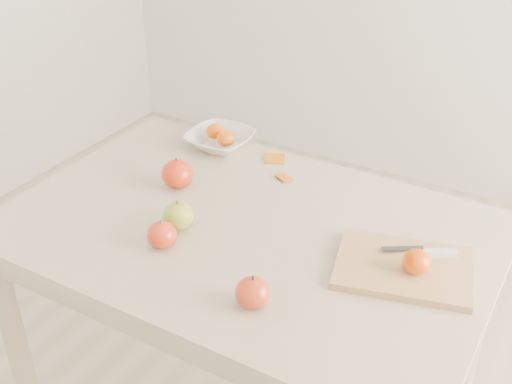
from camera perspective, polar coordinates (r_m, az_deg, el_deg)
The scene contains 13 objects.
table at distance 1.65m, azimuth -0.88°, elevation -5.80°, with size 1.20×0.80×0.75m.
cutting_board at distance 1.48m, azimuth 12.94°, elevation -6.60°, with size 0.30×0.22×0.02m, color tan.
board_tangerine at distance 1.44m, azimuth 14.11°, elevation -6.01°, with size 0.06×0.06×0.05m, color #E34708.
fruit_bowl at distance 1.96m, azimuth -3.21°, elevation 4.64°, with size 0.19×0.19×0.05m, color white.
bowl_tangerine_near at distance 1.97m, azimuth -3.68°, elevation 5.42°, with size 0.05×0.05×0.05m, color #DB4C07.
bowl_tangerine_far at distance 1.92m, azimuth -2.72°, elevation 4.79°, with size 0.05×0.05×0.05m, color #E45208.
orange_peel_a at distance 1.88m, azimuth 1.67°, elevation 2.85°, with size 0.06×0.04×0.00m, color #C4610D.
orange_peel_b at distance 1.79m, azimuth 2.54°, elevation 1.24°, with size 0.04×0.04×0.00m, color #DF570F.
paring_knife at distance 1.51m, azimuth 15.55°, elevation -5.18°, with size 0.16×0.09×0.01m.
apple_green at distance 1.58m, azimuth -6.93°, elevation -2.12°, with size 0.08×0.08×0.07m, color olive.
apple_red_c at distance 1.52m, azimuth -8.36°, elevation -3.78°, with size 0.07×0.07×0.06m, color #9D0B0D.
apple_red_b at distance 1.75m, azimuth -7.01°, elevation 1.62°, with size 0.09×0.09×0.08m, color #A50503.
apple_red_e at distance 1.33m, azimuth -0.28°, elevation -8.92°, with size 0.07×0.07×0.07m, color maroon.
Camera 1 is at (0.69, -1.13, 1.64)m, focal length 45.00 mm.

